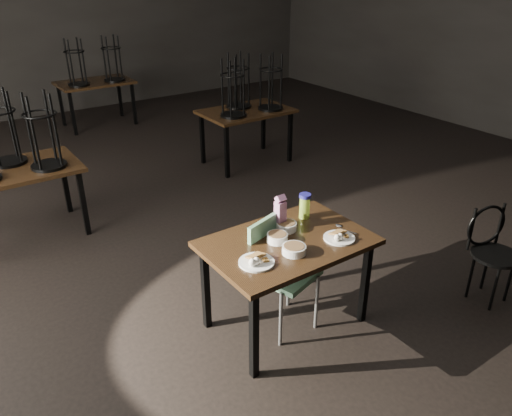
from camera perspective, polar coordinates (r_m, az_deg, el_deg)
main_table at (r=3.67m, az=3.59°, el=-4.78°), size 1.20×0.80×0.75m
plate_left at (r=3.35m, az=0.06°, el=-6.04°), size 0.24×0.24×0.08m
plate_right at (r=3.68m, az=9.51°, el=-3.24°), size 0.23×0.23×0.07m
bowl_near at (r=3.60m, az=2.44°, el=-3.37°), size 0.15×0.15×0.06m
bowl_far at (r=3.75m, az=3.48°, el=-2.07°), size 0.15×0.15×0.06m
bowl_big at (r=3.47m, az=4.36°, el=-4.73°), size 0.17×0.17×0.06m
juice_carton at (r=3.73m, az=2.79°, el=-0.58°), size 0.07×0.07×0.28m
water_bottle at (r=3.92m, az=5.58°, el=0.28°), size 0.10×0.10×0.20m
spoon at (r=3.86m, az=9.59°, el=-2.08°), size 0.06×0.20×0.01m
bentwood_chair at (r=4.51m, az=25.29°, el=-3.99°), size 0.42×0.41×0.80m
school_chair at (r=3.77m, az=2.57°, el=-6.37°), size 0.51×0.51×0.88m
bg_table_left at (r=5.40m, az=-25.99°, el=4.30°), size 1.20×0.80×1.48m
bg_table_right at (r=6.87m, az=-1.08°, el=11.33°), size 1.20×0.80×1.48m
bg_table_far at (r=8.99m, az=-17.92°, el=13.57°), size 1.20×0.80×1.48m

